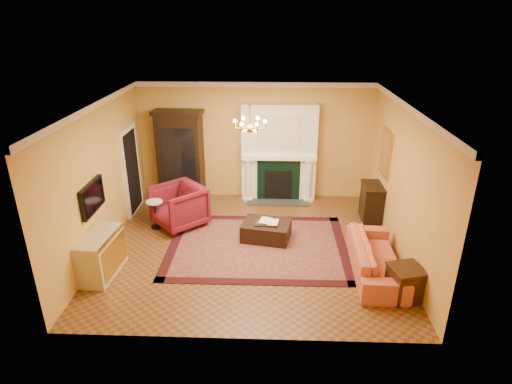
# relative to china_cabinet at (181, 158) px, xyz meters

# --- Properties ---
(floor) EXTENTS (6.00, 5.50, 0.02)m
(floor) POSITION_rel_china_cabinet_xyz_m (1.91, -2.49, -1.13)
(floor) COLOR brown
(floor) RESTS_ON ground
(ceiling) EXTENTS (6.00, 5.50, 0.02)m
(ceiling) POSITION_rel_china_cabinet_xyz_m (1.91, -2.49, 1.89)
(ceiling) COLOR white
(ceiling) RESTS_ON wall_back
(wall_back) EXTENTS (6.00, 0.02, 3.00)m
(wall_back) POSITION_rel_china_cabinet_xyz_m (1.91, 0.27, 0.38)
(wall_back) COLOR gold
(wall_back) RESTS_ON floor
(wall_front) EXTENTS (6.00, 0.02, 3.00)m
(wall_front) POSITION_rel_china_cabinet_xyz_m (1.91, -5.25, 0.38)
(wall_front) COLOR gold
(wall_front) RESTS_ON floor
(wall_left) EXTENTS (0.02, 5.50, 3.00)m
(wall_left) POSITION_rel_china_cabinet_xyz_m (-1.10, -2.49, 0.38)
(wall_left) COLOR gold
(wall_left) RESTS_ON floor
(wall_right) EXTENTS (0.02, 5.50, 3.00)m
(wall_right) POSITION_rel_china_cabinet_xyz_m (4.92, -2.49, 0.38)
(wall_right) COLOR gold
(wall_right) RESTS_ON floor
(fireplace) EXTENTS (1.90, 0.70, 2.50)m
(fireplace) POSITION_rel_china_cabinet_xyz_m (2.51, 0.08, 0.08)
(fireplace) COLOR white
(fireplace) RESTS_ON wall_back
(crown_molding) EXTENTS (6.00, 5.50, 0.12)m
(crown_molding) POSITION_rel_china_cabinet_xyz_m (1.91, -1.53, 1.82)
(crown_molding) COLOR silver
(crown_molding) RESTS_ON ceiling
(doorway) EXTENTS (0.08, 1.05, 2.10)m
(doorway) POSITION_rel_china_cabinet_xyz_m (-1.04, -0.79, -0.07)
(doorway) COLOR silver
(doorway) RESTS_ON wall_left
(tv_panel) EXTENTS (0.09, 0.95, 0.58)m
(tv_panel) POSITION_rel_china_cabinet_xyz_m (-1.03, -3.09, 0.23)
(tv_panel) COLOR black
(tv_panel) RESTS_ON wall_left
(gilt_mirror) EXTENTS (0.06, 0.76, 1.05)m
(gilt_mirror) POSITION_rel_china_cabinet_xyz_m (4.88, -1.09, 0.53)
(gilt_mirror) COLOR gold
(gilt_mirror) RESTS_ON wall_right
(chandelier) EXTENTS (0.63, 0.55, 0.53)m
(chandelier) POSITION_rel_china_cabinet_xyz_m (1.91, -2.49, 1.49)
(chandelier) COLOR gold
(chandelier) RESTS_ON ceiling
(oriental_rug) EXTENTS (3.76, 2.82, 0.01)m
(oriental_rug) POSITION_rel_china_cabinet_xyz_m (2.06, -2.47, -1.11)
(oriental_rug) COLOR #460F18
(oriental_rug) RESTS_ON floor
(china_cabinet) EXTENTS (1.16, 0.61, 2.24)m
(china_cabinet) POSITION_rel_china_cabinet_xyz_m (0.00, 0.00, 0.00)
(china_cabinet) COLOR black
(china_cabinet) RESTS_ON floor
(wingback_armchair) EXTENTS (1.41, 1.41, 1.06)m
(wingback_armchair) POSITION_rel_china_cabinet_xyz_m (0.23, -1.57, -0.59)
(wingback_armchair) COLOR maroon
(wingback_armchair) RESTS_ON floor
(pedestal_table) EXTENTS (0.37, 0.37, 0.66)m
(pedestal_table) POSITION_rel_china_cabinet_xyz_m (-0.29, -1.70, -0.74)
(pedestal_table) COLOR black
(pedestal_table) RESTS_ON floor
(commode) EXTENTS (0.60, 1.13, 0.82)m
(commode) POSITION_rel_china_cabinet_xyz_m (-0.82, -3.59, -0.71)
(commode) COLOR beige
(commode) RESTS_ON floor
(coral_sofa) EXTENTS (0.71, 2.18, 0.84)m
(coral_sofa) POSITION_rel_china_cabinet_xyz_m (4.32, -3.34, -0.70)
(coral_sofa) COLOR #B94F3A
(coral_sofa) RESTS_ON floor
(end_table) EXTENTS (0.61, 0.61, 0.58)m
(end_table) POSITION_rel_china_cabinet_xyz_m (4.63, -4.14, -0.83)
(end_table) COLOR #391B0F
(end_table) RESTS_ON floor
(console_table) EXTENTS (0.45, 0.76, 0.83)m
(console_table) POSITION_rel_china_cabinet_xyz_m (4.69, -1.07, -0.70)
(console_table) COLOR black
(console_table) RESTS_ON floor
(leather_ottoman) EXTENTS (1.13, 0.91, 0.37)m
(leather_ottoman) POSITION_rel_china_cabinet_xyz_m (2.24, -2.13, -0.92)
(leather_ottoman) COLOR black
(leather_ottoman) RESTS_ON oriental_rug
(ottoman_tray) EXTENTS (0.41, 0.32, 0.03)m
(ottoman_tray) POSITION_rel_china_cabinet_xyz_m (2.17, -2.17, -0.72)
(ottoman_tray) COLOR black
(ottoman_tray) RESTS_ON leather_ottoman
(book_a) EXTENTS (0.24, 0.09, 0.32)m
(book_a) POSITION_rel_china_cabinet_xyz_m (2.09, -2.09, -0.54)
(book_a) COLOR gray
(book_a) RESTS_ON ottoman_tray
(book_b) EXTENTS (0.23, 0.05, 0.31)m
(book_b) POSITION_rel_china_cabinet_xyz_m (2.26, -2.18, -0.54)
(book_b) COLOR gray
(book_b) RESTS_ON ottoman_tray
(topiary_left) EXTENTS (0.18, 0.18, 0.48)m
(topiary_left) POSITION_rel_china_cabinet_xyz_m (1.92, 0.04, 0.37)
(topiary_left) COLOR gray
(topiary_left) RESTS_ON fireplace
(topiary_right) EXTENTS (0.18, 0.18, 0.48)m
(topiary_right) POSITION_rel_china_cabinet_xyz_m (3.05, 0.04, 0.37)
(topiary_right) COLOR gray
(topiary_right) RESTS_ON fireplace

